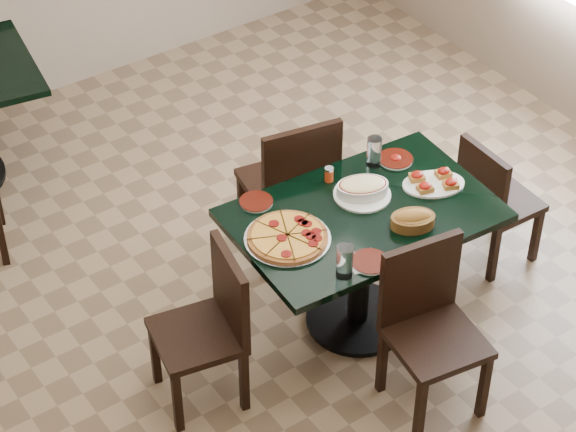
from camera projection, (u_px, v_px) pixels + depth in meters
floor at (305, 311)px, 6.04m from camera, size 5.50×5.50×0.00m
main_table at (362, 240)px, 5.63m from camera, size 1.33×0.90×0.75m
chair_far at (293, 182)px, 6.04m from camera, size 0.52×0.52×0.95m
chair_near at (428, 319)px, 5.29m from camera, size 0.48×0.48×0.89m
chair_right at (492, 198)px, 6.09m from camera, size 0.38×0.38×0.79m
chair_left at (212, 321)px, 5.31m from camera, size 0.47×0.47×0.86m
pepperoni_pizza at (287, 237)px, 5.34m from camera, size 0.42×0.42×0.04m
lasagna_casserole at (362, 188)px, 5.58m from camera, size 0.31×0.29×0.09m
bread_basket at (413, 219)px, 5.40m from camera, size 0.26×0.23×0.09m
bruschetta_platter at (434, 182)px, 5.66m from camera, size 0.38×0.33×0.05m
side_plate_near at (370, 262)px, 5.21m from camera, size 0.18×0.18×0.02m
side_plate_far_r at (396, 159)px, 5.83m from camera, size 0.18×0.18×0.03m
side_plate_far_l at (256, 202)px, 5.56m from camera, size 0.17×0.17×0.02m
napkin_setting at (364, 261)px, 5.23m from camera, size 0.18×0.18×0.01m
water_glass_a at (374, 152)px, 5.76m from camera, size 0.08×0.08×0.16m
water_glass_b at (345, 261)px, 5.10m from camera, size 0.08×0.08×0.17m
pepper_shaker at (329, 174)px, 5.68m from camera, size 0.05×0.05×0.08m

